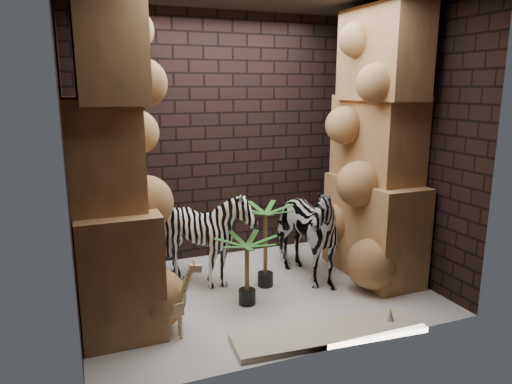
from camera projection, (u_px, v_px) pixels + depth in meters
name	position (u px, v px, depth m)	size (l,w,h in m)	color
floor	(257.00, 292.00, 4.94)	(3.50, 3.50, 0.00)	silver
wall_back	(220.00, 138.00, 5.74)	(3.50, 3.50, 0.00)	black
wall_front	(319.00, 172.00, 3.47)	(3.50, 3.50, 0.00)	black
wall_left	(67.00, 161.00, 3.98)	(3.00, 3.00, 0.00)	black
wall_right	(402.00, 143.00, 5.23)	(3.00, 3.00, 0.00)	black
rock_pillar_left	(109.00, 159.00, 4.11)	(0.68, 1.30, 3.00)	tan
rock_pillar_right	(378.00, 145.00, 5.11)	(0.58, 1.25, 3.00)	tan
zebra_right	(301.00, 222.00, 5.14)	(0.60, 1.12, 1.32)	white
zebra_left	(208.00, 241.00, 5.02)	(0.88, 1.09, 0.99)	white
giraffe_toy	(169.00, 301.00, 3.95)	(0.36, 0.12, 0.70)	#F9DE98
palm_front	(265.00, 246.00, 5.00)	(0.36, 0.36, 0.91)	#246329
palm_back	(247.00, 271.00, 4.60)	(0.36, 0.36, 0.70)	#246329
surfboard	(329.00, 333.00, 4.07)	(1.71, 0.42, 0.05)	beige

